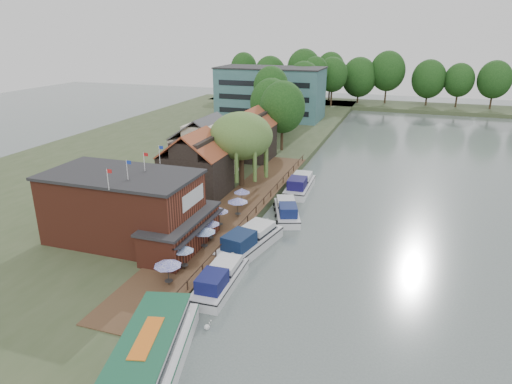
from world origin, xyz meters
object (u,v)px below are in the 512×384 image
(cottage_c, at_px, (251,134))
(willow, at_px, (241,150))
(cruiser_2, at_px, (287,209))
(tour_boat, at_px, (145,365))
(umbrella_4, at_px, (220,217))
(umbrella_5, at_px, (238,207))
(umbrella_2, at_px, (204,238))
(cruiser_0, at_px, (220,276))
(cottage_a, at_px, (196,163))
(swan, at_px, (207,327))
(cruiser_1, at_px, (250,238))
(cruiser_3, at_px, (300,183))
(umbrella_6, at_px, (242,197))
(umbrella_3, at_px, (210,230))
(cottage_b, at_px, (207,144))
(pub, at_px, (140,209))
(umbrella_0, at_px, (168,272))
(umbrella_1, at_px, (184,257))
(hotel_block, at_px, (270,93))

(cottage_c, xyz_separation_m, willow, (3.50, -14.00, 0.96))
(cruiser_2, xyz_separation_m, tour_boat, (-1.25, -30.11, 0.49))
(cottage_c, relative_size, tour_boat, 0.58)
(umbrella_4, bearing_deg, umbrella_5, 76.73)
(willow, xyz_separation_m, umbrella_4, (2.71, -14.19, -3.93))
(umbrella_2, bearing_deg, cruiser_0, -51.59)
(cottage_a, xyz_separation_m, umbrella_2, (7.82, -14.59, -2.96))
(tour_boat, bearing_deg, swan, 65.12)
(cottage_a, height_order, cruiser_1, cottage_a)
(umbrella_4, bearing_deg, swan, -70.49)
(umbrella_2, height_order, umbrella_4, same)
(cruiser_3, bearing_deg, umbrella_6, -115.73)
(umbrella_3, bearing_deg, cottage_c, 101.78)
(cottage_b, xyz_separation_m, cruiser_2, (15.82, -11.51, -4.13))
(umbrella_3, xyz_separation_m, umbrella_4, (-0.39, 3.45, 0.00))
(umbrella_4, relative_size, cruiser_1, 0.22)
(umbrella_5, relative_size, tour_boat, 0.16)
(pub, bearing_deg, cottage_b, 99.09)
(cruiser_1, relative_size, cruiser_2, 1.15)
(pub, xyz_separation_m, cottage_c, (0.00, 34.00, 0.60))
(umbrella_2, height_order, cruiser_2, umbrella_2)
(cruiser_2, bearing_deg, umbrella_2, -130.75)
(cruiser_1, bearing_deg, cruiser_3, 99.47)
(umbrella_2, bearing_deg, cottage_c, 101.48)
(umbrella_3, bearing_deg, cottage_b, 115.09)
(cruiser_2, bearing_deg, tour_boat, -112.21)
(umbrella_0, xyz_separation_m, cruiser_0, (3.66, 2.58, -1.13))
(cruiser_0, xyz_separation_m, cruiser_1, (0.00, 7.90, 0.16))
(pub, distance_m, willow, 20.36)
(cottage_b, relative_size, swan, 21.82)
(umbrella_1, relative_size, cruiser_1, 0.22)
(swan, bearing_deg, umbrella_6, 103.67)
(umbrella_4, relative_size, cruiser_0, 0.25)
(umbrella_1, xyz_separation_m, cruiser_0, (3.66, -0.31, -1.13))
(cruiser_1, bearing_deg, umbrella_1, -104.40)
(willow, bearing_deg, hotel_block, 102.71)
(cottage_c, relative_size, cruiser_2, 0.91)
(cottage_a, height_order, umbrella_2, cottage_a)
(umbrella_4, bearing_deg, cruiser_0, -66.99)
(umbrella_4, bearing_deg, hotel_block, 102.30)
(umbrella_3, height_order, umbrella_4, same)
(willow, height_order, tour_boat, willow)
(cruiser_0, bearing_deg, cottage_b, 114.73)
(umbrella_3, distance_m, cruiser_2, 12.35)
(pub, relative_size, swan, 45.45)
(tour_boat, xyz_separation_m, swan, (1.25, 6.61, -1.39))
(cruiser_0, bearing_deg, tour_boat, -91.05)
(swan, bearing_deg, umbrella_2, 115.62)
(willow, bearing_deg, umbrella_1, -82.17)
(cottage_a, distance_m, umbrella_4, 12.05)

